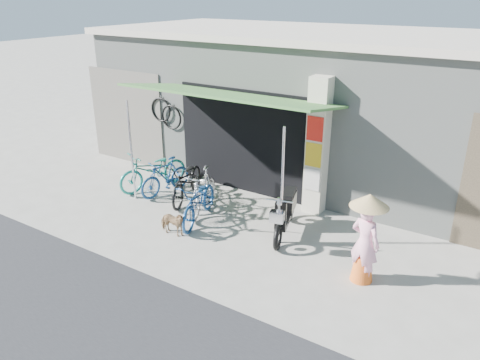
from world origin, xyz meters
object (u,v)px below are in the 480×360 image
Objects in this scene: bike_teal at (154,170)px; bike_navy at (199,201)px; bike_silver at (203,191)px; street_dog at (172,223)px; moped at (285,212)px; nun at (365,238)px; bike_blue at (165,177)px; bike_black at (187,181)px.

bike_navy is at bearing -4.35° from bike_teal.
bike_silver reaches higher than street_dog.
nun is at bearing -38.67° from moped.
bike_blue is at bearing 149.16° from bike_silver.
street_dog is (0.12, -1.19, -0.23)m from bike_silver.
nun is at bearing -1.52° from bike_blue.
moped is (1.98, 0.12, -0.03)m from bike_silver.
bike_blue is 3.37m from moped.
moped is at bearing -0.45° from bike_navy.
bike_navy is at bearing -79.49° from bike_silver.
street_dog is at bearing -36.44° from bike_blue.
bike_navy is 3.69m from nun.
moped reaches higher than bike_teal.
street_dog is at bearing -101.55° from bike_silver.
nun reaches higher than bike_teal.
nun is at bearing -85.78° from street_dog.
bike_blue reaches higher than street_dog.
bike_black is at bearing 136.48° from bike_silver.
bike_black is (0.66, 0.02, 0.04)m from bike_blue.
bike_black is 2.87× the size of street_dog.
moped is 2.06m from nun.
bike_teal is 1.04× the size of moped.
bike_navy reaches higher than street_dog.
nun is (4.58, -1.01, 0.33)m from bike_black.
bike_teal is 1.01× the size of bike_black.
nun is (1.88, -0.78, 0.34)m from moped.
bike_blue is 2.14m from street_dog.
street_dog is 0.40× the size of nun.
bike_blue is 0.83× the size of moped.
bike_navy is at bearing -10.06° from street_dog.
bike_teal reaches higher than street_dog.
bike_blue is 0.89× the size of bike_silver.
bike_blue is 0.92× the size of nun.
bike_navy is at bearing 9.43° from nun.
nun is at bearing -31.25° from bike_black.
bike_blue is at bearing 162.75° from bike_black.
bike_black is (1.12, -0.07, -0.00)m from bike_teal.
bike_silver is at bearing -45.13° from bike_black.
street_dog is 2.29m from moped.
bike_navy reaches higher than bike_blue.
bike_black is 1.10× the size of bike_silver.
moped is at bearing -8.80° from nun.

